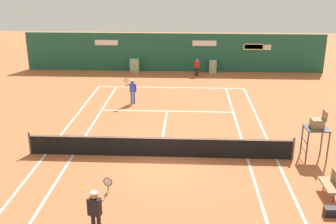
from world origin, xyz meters
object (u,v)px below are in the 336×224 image
Objects in this scene: player_bench at (333,184)px; player_near_side at (96,210)px; ball_kid_right_post at (197,66)px; tennis_ball_by_sideline at (153,133)px; player_on_baseline at (132,89)px; umpire_chair at (317,127)px.

player_bench is 8.82m from player_near_side.
player_bench is 18.96m from ball_kid_right_post.
player_on_baseline is at bearing 109.20° from tennis_ball_by_sideline.
player_on_baseline is 0.95× the size of player_near_side.
player_on_baseline is at bearing 50.18° from umpire_chair.
player_near_side is 1.37× the size of ball_kid_right_post.
ball_kid_right_post is at bearing 18.37° from umpire_chair.
player_near_side is at bearing 105.64° from player_on_baseline.
umpire_chair is 3.38m from player_bench.
tennis_ball_by_sideline is at bearing 70.27° from umpire_chair.
player_on_baseline is 26.24× the size of tennis_ball_by_sideline.
player_on_baseline is 8.54m from ball_kid_right_post.
tennis_ball_by_sideline is (-7.50, 2.69, -1.51)m from umpire_chair.
player_bench is 0.70× the size of player_on_baseline.
umpire_chair is 1.30× the size of player_on_baseline.
ball_kid_right_post is at bearing 78.77° from tennis_ball_by_sideline.
tennis_ball_by_sideline is (-2.47, -12.44, -0.76)m from ball_kid_right_post.
umpire_chair reaches higher than player_on_baseline.
player_bench is 0.91× the size of ball_kid_right_post.
player_near_side reaches higher than tennis_ball_by_sideline.
tennis_ball_by_sideline is at bearing 89.90° from ball_kid_right_post.
player_bench is 9.37m from tennis_ball_by_sideline.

